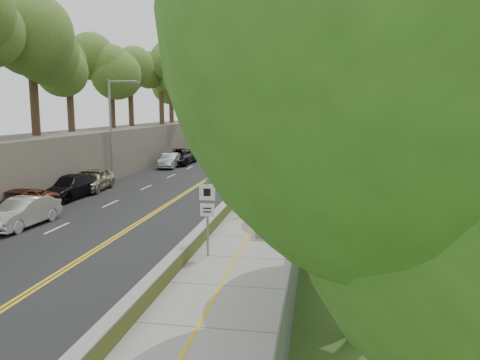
% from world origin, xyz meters
% --- Properties ---
extents(ground, '(140.00, 140.00, 0.00)m').
position_xyz_m(ground, '(0.00, 0.00, 0.00)').
color(ground, '#33511E').
rests_on(ground, ground).
extents(road, '(11.20, 66.00, 0.04)m').
position_xyz_m(road, '(-5.40, 15.00, 0.02)').
color(road, black).
rests_on(road, ground).
extents(sidewalk, '(4.20, 66.00, 0.05)m').
position_xyz_m(sidewalk, '(2.55, 15.00, 0.03)').
color(sidewalk, gray).
rests_on(sidewalk, ground).
extents(jersey_barrier, '(0.42, 66.00, 0.60)m').
position_xyz_m(jersey_barrier, '(0.25, 15.00, 0.30)').
color(jersey_barrier, '#C9DB3B').
rests_on(jersey_barrier, ground).
extents(rock_embankment, '(5.00, 66.00, 4.00)m').
position_xyz_m(rock_embankment, '(-13.50, 15.00, 2.00)').
color(rock_embankment, '#595147').
rests_on(rock_embankment, ground).
extents(chainlink_fence, '(0.04, 66.00, 2.00)m').
position_xyz_m(chainlink_fence, '(4.65, 15.00, 1.00)').
color(chainlink_fence, slate).
rests_on(chainlink_fence, ground).
extents(trees_embankment, '(6.40, 66.00, 13.00)m').
position_xyz_m(trees_embankment, '(-13.00, 15.00, 10.50)').
color(trees_embankment, '#55772B').
rests_on(trees_embankment, rock_embankment).
extents(trees_fenceside, '(7.00, 66.00, 14.00)m').
position_xyz_m(trees_fenceside, '(7.00, 15.00, 7.00)').
color(trees_fenceside, '#478329').
rests_on(trees_fenceside, ground).
extents(streetlight, '(2.52, 0.22, 8.00)m').
position_xyz_m(streetlight, '(-10.46, 14.00, 4.64)').
color(streetlight, gray).
rests_on(streetlight, ground).
extents(signpost, '(0.62, 0.09, 3.10)m').
position_xyz_m(signpost, '(1.05, -3.02, 1.96)').
color(signpost, gray).
rests_on(signpost, sidewalk).
extents(construction_barrel, '(0.60, 0.60, 0.98)m').
position_xyz_m(construction_barrel, '(3.57, 21.29, 0.54)').
color(construction_barrel, '#D0640D').
rests_on(construction_barrel, sidewalk).
extents(concrete_block, '(1.27, 0.97, 0.83)m').
position_xyz_m(concrete_block, '(3.20, 0.19, 0.47)').
color(concrete_block, gray).
rests_on(concrete_block, sidewalk).
extents(car_1, '(1.77, 4.42, 1.43)m').
position_xyz_m(car_1, '(-9.00, 0.01, 0.75)').
color(car_1, silver).
rests_on(car_1, road).
extents(car_2, '(2.68, 5.39, 1.47)m').
position_xyz_m(car_2, '(-10.57, 1.62, 0.77)').
color(car_2, '#5C2316').
rests_on(car_2, road).
extents(car_3, '(2.31, 5.22, 1.49)m').
position_xyz_m(car_3, '(-10.60, 7.10, 0.78)').
color(car_3, black).
rests_on(car_3, road).
extents(car_4, '(2.20, 4.70, 1.56)m').
position_xyz_m(car_4, '(-10.39, 10.22, 0.82)').
color(car_4, tan).
rests_on(car_4, road).
extents(car_5, '(1.84, 4.42, 1.42)m').
position_xyz_m(car_5, '(-9.08, 23.50, 0.75)').
color(car_5, silver).
rests_on(car_5, road).
extents(car_6, '(2.73, 5.84, 1.62)m').
position_xyz_m(car_6, '(-9.00, 26.31, 0.85)').
color(car_6, black).
rests_on(car_6, road).
extents(car_7, '(2.12, 4.74, 1.35)m').
position_xyz_m(car_7, '(-9.00, 36.43, 0.71)').
color(car_7, maroon).
rests_on(car_7, road).
extents(car_8, '(2.24, 4.98, 1.66)m').
position_xyz_m(car_8, '(-9.00, 38.10, 0.87)').
color(car_8, '#B9B9BD').
rests_on(car_8, road).
extents(painter_0, '(0.56, 0.83, 1.66)m').
position_xyz_m(painter_0, '(1.45, 4.15, 0.88)').
color(painter_0, '#EDF600').
rests_on(painter_0, sidewalk).
extents(painter_1, '(0.57, 0.73, 1.78)m').
position_xyz_m(painter_1, '(1.45, 10.03, 0.94)').
color(painter_1, white).
rests_on(painter_1, sidewalk).
extents(painter_2, '(0.73, 0.94, 1.91)m').
position_xyz_m(painter_2, '(1.45, 8.63, 1.00)').
color(painter_2, black).
rests_on(painter_2, sidewalk).
extents(painter_3, '(1.03, 1.26, 1.70)m').
position_xyz_m(painter_3, '(1.05, 7.30, 0.90)').
color(painter_3, '#9B5F46').
rests_on(painter_3, sidewalk).
extents(person_far, '(0.94, 0.42, 1.59)m').
position_xyz_m(person_far, '(4.20, 18.22, 0.84)').
color(person_far, black).
rests_on(person_far, sidewalk).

